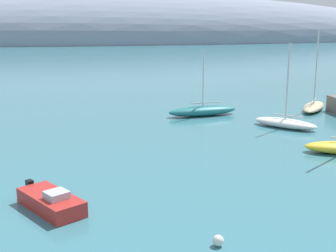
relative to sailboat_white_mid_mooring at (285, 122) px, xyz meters
name	(u,v)px	position (x,y,z in m)	size (l,w,h in m)	color
distant_ridge	(98,41)	(-11.90, 166.36, -0.51)	(312.43, 67.48, 41.36)	gray
sailboat_white_mid_mooring	(285,122)	(0.00, 0.00, 0.00)	(5.90, 6.11, 8.20)	white
sailboat_sand_outer_mooring	(313,106)	(6.93, 7.56, -0.02)	(5.81, 6.75, 9.19)	#C6B284
sailboat_teal_end_of_line	(203,111)	(-6.56, 6.93, 0.06)	(8.07, 3.06, 7.17)	#1E6B70
motorboat_red_alongside_breakwater	(51,201)	(-21.45, -16.30, -0.03)	(4.08, 4.94, 1.29)	red
mooring_buoy_white	(218,241)	(-13.39, -22.15, -0.24)	(0.55, 0.55, 0.55)	silver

